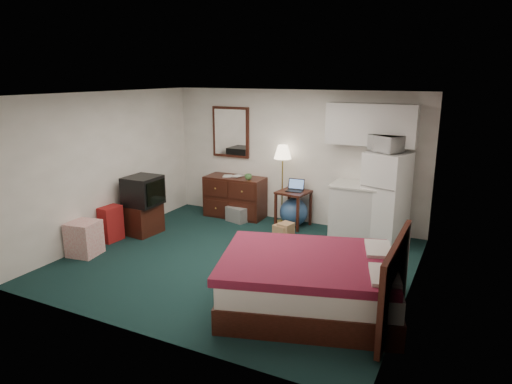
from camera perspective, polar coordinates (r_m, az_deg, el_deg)
The scene contains 25 objects.
floor at distance 7.06m, azimuth -2.32°, elevation -8.61°, with size 5.00×4.50×0.01m, color black.
ceiling at distance 6.49m, azimuth -2.55°, elevation 12.12°, with size 5.00×4.50×0.01m, color white.
walls at distance 6.67m, azimuth -2.43°, elevation 1.32°, with size 5.01×4.51×2.50m.
mirror at distance 9.15m, azimuth -3.17°, elevation 7.48°, with size 0.80×0.06×1.00m, color white, non-canonical shape.
upper_cabinets at distance 7.98m, azimuth 14.23°, elevation 8.19°, with size 1.50×0.35×0.70m, color silver, non-canonical shape.
headboard at distance 5.33m, azimuth 16.95°, elevation -10.80°, with size 0.06×1.56×1.00m, color black, non-canonical shape.
dresser at distance 9.08m, azimuth -2.61°, elevation -0.58°, with size 1.19×0.54×0.81m, color black, non-canonical shape.
floor_lamp at distance 8.62m, azimuth 3.30°, elevation 0.95°, with size 0.32×0.32×1.50m, color tan, non-canonical shape.
desk at distance 8.54m, azimuth 4.67°, elevation -2.08°, with size 0.53×0.53×0.67m, color black, non-canonical shape.
exercise_ball at distance 8.58m, azimuth 4.74°, elevation -2.51°, with size 0.53×0.53×0.53m, color #2E5183.
kitchen_counter at distance 8.14m, azimuth 12.46°, elevation -2.36°, with size 0.83×0.63×0.91m, color silver, non-canonical shape.
fridge at distance 7.93m, azimuth 15.88°, elevation -0.68°, with size 0.63×0.63×1.53m, color white, non-canonical shape.
bed at distance 5.63m, azimuth 6.75°, elevation -11.33°, with size 2.03×1.58×0.65m, color #55172D, non-canonical shape.
tv_stand at distance 8.40m, azimuth -14.04°, elevation -3.25°, with size 0.53×0.58×0.53m, color black, non-canonical shape.
suitcase at distance 8.16m, azimuth -17.67°, elevation -3.80°, with size 0.23×0.37×0.60m, color #850903, non-canonical shape.
retail_box at distance 7.68m, azimuth -20.69°, elevation -5.45°, with size 0.43×0.43×0.54m, color white, non-canonical shape.
file_bin at distance 8.85m, azimuth -2.25°, elevation -2.76°, with size 0.41×0.31×0.28m, color gray, non-canonical shape.
cardboard_box_a at distance 8.03m, azimuth 3.21°, elevation -4.87°, with size 0.25×0.21×0.21m, color #AB744C, non-canonical shape.
cardboard_box_b at distance 8.01m, azimuth 3.75°, elevation -4.77°, with size 0.22×0.25×0.25m, color #AB744C, non-canonical shape.
laptop at distance 8.41m, azimuth 4.86°, elevation 0.79°, with size 0.30×0.25×0.21m, color black, non-canonical shape.
crt_tv at distance 8.23m, azimuth -13.95°, elevation 0.16°, with size 0.55×0.60×0.51m, color black, non-canonical shape.
microwave at distance 7.76m, azimuth 15.91°, elevation 6.07°, with size 0.51×0.28×0.35m, color white.
book_a at distance 9.01m, azimuth -4.12°, elevation 2.65°, with size 0.17×0.02×0.23m, color #AB744C.
book_b at distance 9.03m, azimuth -2.80°, elevation 2.75°, with size 0.18×0.02×0.24m, color #AB744C.
mug at distance 8.72m, azimuth -0.97°, elevation 1.99°, with size 0.14×0.11×0.14m, color #477E41.
Camera 1 is at (3.14, -5.68, 2.78)m, focal length 32.00 mm.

